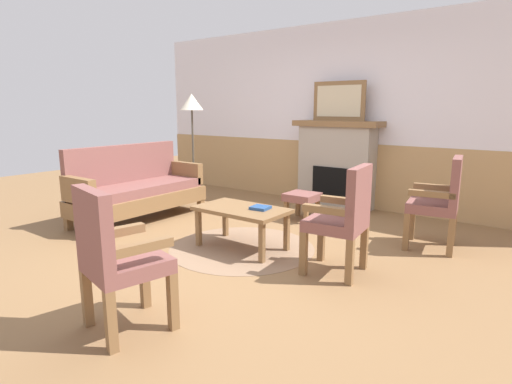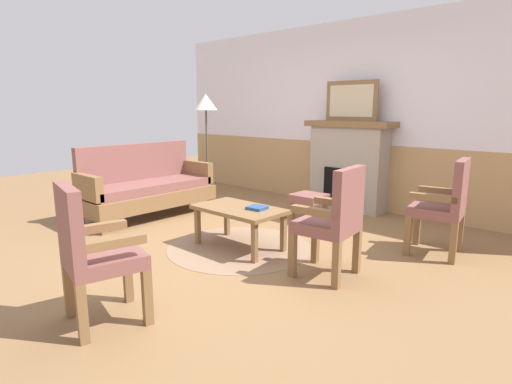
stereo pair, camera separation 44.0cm
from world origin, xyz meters
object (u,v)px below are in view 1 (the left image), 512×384
fireplace (336,164)px  armchair_front_left (116,254)px  framed_picture (339,101)px  armchair_near_fireplace (344,215)px  armchair_by_window_left (440,199)px  floor_lamp_by_couch (192,109)px  coffee_table (242,213)px  couch (137,190)px  book_on_table (260,208)px  footstool (302,199)px

fireplace → armchair_front_left: size_ratio=1.33×
fireplace → framed_picture: size_ratio=1.62×
fireplace → armchair_front_left: 4.13m
armchair_near_fireplace → framed_picture: bearing=117.3°
armchair_near_fireplace → armchair_by_window_left: 1.32m
armchair_near_fireplace → floor_lamp_by_couch: floor_lamp_by_couch is taller
coffee_table → floor_lamp_by_couch: (-2.09, 1.39, 1.06)m
framed_picture → couch: bearing=-129.1°
couch → armchair_front_left: bearing=-39.9°
framed_picture → armchair_front_left: size_ratio=0.82×
couch → framed_picture: bearing=50.9°
armchair_by_window_left → framed_picture: bearing=147.4°
couch → book_on_table: bearing=-0.6°
footstool → armchair_by_window_left: 1.76m
fireplace → couch: bearing=-129.1°
fireplace → armchair_near_fireplace: 2.61m
armchair_front_left → fireplace: bearing=96.1°
armchair_by_window_left → floor_lamp_by_couch: bearing=177.4°
fireplace → footstool: fireplace is taller
fireplace → floor_lamp_by_couch: 2.38m
couch → floor_lamp_by_couch: (-0.24, 1.30, 1.05)m
footstool → armchair_front_left: armchair_front_left is taller
book_on_table → coffee_table: bearing=-160.4°
floor_lamp_by_couch → coffee_table: bearing=-33.5°
armchair_near_fireplace → armchair_by_window_left: (0.52, 1.22, 0.00)m
framed_picture → armchair_front_left: bearing=-83.9°
fireplace → armchair_near_fireplace: (1.19, -2.31, -0.11)m
armchair_near_fireplace → book_on_table: bearing=176.0°
footstool → couch: bearing=-144.3°
fireplace → book_on_table: (0.24, -2.25, -0.20)m
fireplace → coffee_table: bearing=-88.8°
couch → armchair_near_fireplace: bearing=-1.7°
footstool → armchair_near_fireplace: size_ratio=0.41×
armchair_front_left → floor_lamp_by_couch: 4.13m
book_on_table → armchair_front_left: bearing=-84.0°
couch → footstool: bearing=35.7°
book_on_table → armchair_by_window_left: armchair_by_window_left is taller
coffee_table → book_on_table: (0.19, 0.07, 0.07)m
floor_lamp_by_couch → footstool: bearing=-0.4°
book_on_table → footstool: (-0.26, 1.31, -0.17)m
framed_picture → footstool: (-0.02, -0.94, -1.28)m
framed_picture → couch: size_ratio=0.44×
armchair_near_fireplace → armchair_by_window_left: same height
couch → floor_lamp_by_couch: 1.69m
framed_picture → floor_lamp_by_couch: size_ratio=0.48×
fireplace → armchair_near_fireplace: bearing=-62.7°
fireplace → couch: fireplace is taller
footstool → coffee_table: bearing=-87.0°
armchair_by_window_left → floor_lamp_by_couch: (-3.76, 0.17, 0.91)m
coffee_table → armchair_by_window_left: armchair_by_window_left is taller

